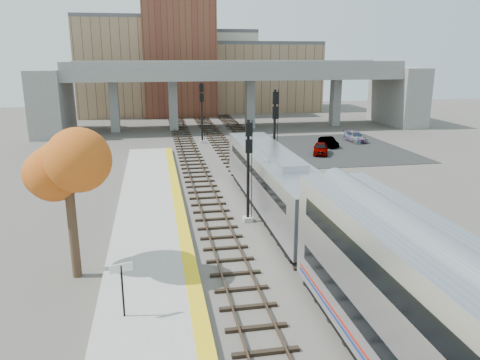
{
  "coord_description": "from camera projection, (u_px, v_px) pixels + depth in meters",
  "views": [
    {
      "loc": [
        -6.78,
        -21.51,
        10.48
      ],
      "look_at": [
        -1.42,
        7.44,
        2.5
      ],
      "focal_mm": 35.0,
      "sensor_mm": 36.0,
      "label": 1
    }
  ],
  "objects": [
    {
      "name": "ground",
      "position": [
        293.0,
        262.0,
        24.35
      ],
      "size": [
        160.0,
        160.0,
        0.0
      ],
      "primitive_type": "plane",
      "color": "#47423D",
      "rests_on": "ground"
    },
    {
      "name": "platform",
      "position": [
        151.0,
        270.0,
        23.03
      ],
      "size": [
        4.5,
        60.0,
        0.35
      ],
      "primitive_type": "cube",
      "color": "#9E9E99",
      "rests_on": "ground"
    },
    {
      "name": "yellow_strip",
      "position": [
        190.0,
        263.0,
        23.32
      ],
      "size": [
        0.7,
        60.0,
        0.01
      ],
      "primitive_type": "cube",
      "color": "yellow",
      "rests_on": "platform"
    },
    {
      "name": "tracks",
      "position": [
        258.0,
        192.0,
        36.36
      ],
      "size": [
        10.7,
        95.0,
        0.25
      ],
      "color": "black",
      "rests_on": "ground"
    },
    {
      "name": "overpass",
      "position": [
        236.0,
        88.0,
        66.4
      ],
      "size": [
        54.0,
        12.0,
        9.5
      ],
      "color": "slate",
      "rests_on": "ground"
    },
    {
      "name": "buildings_far",
      "position": [
        196.0,
        68.0,
        85.69
      ],
      "size": [
        43.0,
        21.0,
        20.6
      ],
      "color": "#987658",
      "rests_on": "ground"
    },
    {
      "name": "parking_lot",
      "position": [
        340.0,
        148.0,
        53.38
      ],
      "size": [
        14.0,
        18.0,
        0.04
      ],
      "primitive_type": "cube",
      "color": "black",
      "rests_on": "ground"
    },
    {
      "name": "locomotive",
      "position": [
        274.0,
        180.0,
        31.36
      ],
      "size": [
        3.02,
        19.05,
        4.1
      ],
      "color": "#A8AAB2",
      "rests_on": "ground"
    },
    {
      "name": "signal_mast_near",
      "position": [
        248.0,
        174.0,
        29.31
      ],
      "size": [
        0.6,
        0.64,
        6.58
      ],
      "color": "#9E9E99",
      "rests_on": "ground"
    },
    {
      "name": "signal_mast_mid",
      "position": [
        275.0,
        136.0,
        38.65
      ],
      "size": [
        0.6,
        0.64,
        7.68
      ],
      "color": "#9E9E99",
      "rests_on": "ground"
    },
    {
      "name": "signal_mast_far",
      "position": [
        202.0,
        113.0,
        55.61
      ],
      "size": [
        0.6,
        0.64,
        7.22
      ],
      "color": "#9E9E99",
      "rests_on": "ground"
    },
    {
      "name": "station_sign",
      "position": [
        122.0,
        279.0,
        18.24
      ],
      "size": [
        0.88,
        0.28,
        2.27
      ],
      "rotation": [
        0.0,
        0.0,
        0.26
      ],
      "color": "black",
      "rests_on": "platform"
    },
    {
      "name": "tree",
      "position": [
        66.0,
        164.0,
        21.31
      ],
      "size": [
        3.6,
        3.6,
        7.55
      ],
      "color": "#382619",
      "rests_on": "ground"
    },
    {
      "name": "car_a",
      "position": [
        321.0,
        148.0,
        50.0
      ],
      "size": [
        2.75,
        4.04,
        1.28
      ],
      "primitive_type": "imported",
      "rotation": [
        0.0,
        0.0,
        -0.37
      ],
      "color": "#99999E",
      "rests_on": "parking_lot"
    },
    {
      "name": "car_b",
      "position": [
        328.0,
        142.0,
        54.01
      ],
      "size": [
        1.41,
        3.49,
        1.13
      ],
      "primitive_type": "imported",
      "rotation": [
        0.0,
        0.0,
        0.06
      ],
      "color": "#99999E",
      "rests_on": "parking_lot"
    },
    {
      "name": "car_c",
      "position": [
        355.0,
        137.0,
        57.28
      ],
      "size": [
        1.86,
        4.16,
        1.18
      ],
      "primitive_type": "imported",
      "rotation": [
        0.0,
        0.0,
        0.05
      ],
      "color": "#99999E",
      "rests_on": "parking_lot"
    }
  ]
}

